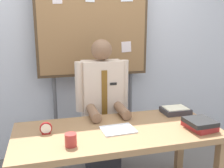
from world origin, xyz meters
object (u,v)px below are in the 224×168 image
at_px(desk, 117,139).
at_px(open_notebook, 118,130).
at_px(book_stack, 200,124).
at_px(desk_clock, 46,129).
at_px(paper_tray, 175,110).
at_px(coffee_mug, 71,140).
at_px(bulletin_board, 93,24).
at_px(person, 102,114).

relative_size(desk, open_notebook, 6.27).
bearing_deg(book_stack, desk, 165.66).
bearing_deg(desk_clock, paper_tray, 8.03).
relative_size(open_notebook, coffee_mug, 2.87).
distance_m(bulletin_board, paper_tray, 1.30).
xyz_separation_m(person, desk_clock, (-0.58, -0.50, 0.10)).
bearing_deg(person, open_notebook, -89.98).
distance_m(open_notebook, paper_tray, 0.71).
height_order(desk, desk_clock, desk_clock).
bearing_deg(bulletin_board, desk_clock, -122.34).
height_order(person, book_stack, person).
height_order(bulletin_board, book_stack, bulletin_board).
bearing_deg(person, book_stack, -47.51).
bearing_deg(open_notebook, desk_clock, 171.97).
distance_m(person, book_stack, 0.99).
relative_size(open_notebook, desk_clock, 2.79).
relative_size(bulletin_board, paper_tray, 8.63).
bearing_deg(book_stack, paper_tray, 90.06).
relative_size(desk, desk_clock, 17.48).
distance_m(desk_clock, coffee_mug, 0.31).
distance_m(desk_clock, paper_tray, 1.25).
distance_m(desk, open_notebook, 0.10).
bearing_deg(book_stack, coffee_mug, -178.40).
xyz_separation_m(desk_clock, paper_tray, (1.24, 0.18, -0.02)).
bearing_deg(person, paper_tray, -25.73).
bearing_deg(paper_tray, bulletin_board, 132.26).
xyz_separation_m(person, coffee_mug, (-0.41, -0.76, 0.10)).
height_order(desk, bulletin_board, bulletin_board).
xyz_separation_m(desk, bulletin_board, (0.00, 0.97, 0.95)).
bearing_deg(coffee_mug, book_stack, 1.60).
distance_m(bulletin_board, open_notebook, 1.31).
relative_size(book_stack, open_notebook, 1.03).
xyz_separation_m(bulletin_board, desk_clock, (-0.58, -0.91, -0.82)).
bearing_deg(coffee_mug, paper_tray, 22.14).
bearing_deg(book_stack, open_notebook, 167.28).
bearing_deg(paper_tray, desk, -160.47).
distance_m(coffee_mug, paper_tray, 1.16).
relative_size(bulletin_board, open_notebook, 8.30).
relative_size(desk, coffee_mug, 17.97).
bearing_deg(desk, open_notebook, -89.46).
distance_m(person, desk_clock, 0.77).
bearing_deg(coffee_mug, bulletin_board, 70.82).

